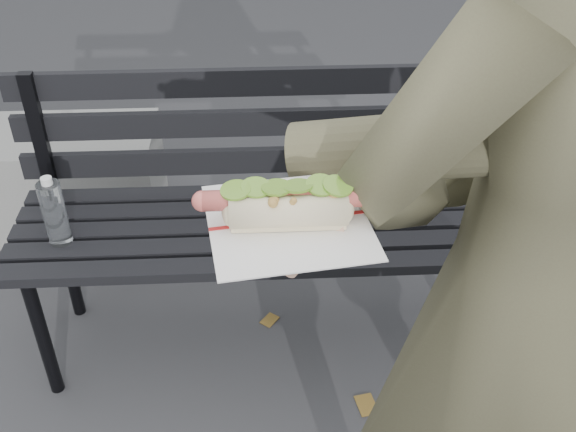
# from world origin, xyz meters

# --- Properties ---
(park_bench) EXTENTS (1.50, 0.44, 0.88)m
(park_bench) POSITION_xyz_m (-0.10, 0.98, 0.52)
(park_bench) COLOR black
(park_bench) RESTS_ON ground
(concrete_block) EXTENTS (1.20, 0.40, 0.40)m
(concrete_block) POSITION_xyz_m (-1.12, 1.64, 0.20)
(concrete_block) COLOR slate
(concrete_block) RESTS_ON ground
(person) EXTENTS (0.77, 0.61, 1.84)m
(person) POSITION_xyz_m (0.30, 0.08, 0.92)
(person) COLOR #4E4A34
(person) RESTS_ON ground
(held_hotdog) EXTENTS (0.62, 0.31, 0.20)m
(held_hotdog) POSITION_xyz_m (0.10, 0.05, 1.20)
(held_hotdog) COLOR #4E4A34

